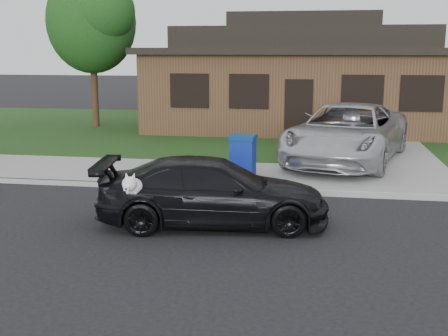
# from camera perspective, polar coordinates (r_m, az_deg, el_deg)

# --- Properties ---
(ground) EXTENTS (120.00, 120.00, 0.00)m
(ground) POSITION_cam_1_polar(r_m,az_deg,el_deg) (10.91, -16.31, -6.32)
(ground) COLOR black
(ground) RESTS_ON ground
(sidewalk) EXTENTS (60.00, 3.00, 0.12)m
(sidewalk) POSITION_cam_1_polar(r_m,az_deg,el_deg) (15.38, -8.36, -0.42)
(sidewalk) COLOR gray
(sidewalk) RESTS_ON ground
(curb) EXTENTS (60.00, 0.12, 0.12)m
(curb) POSITION_cam_1_polar(r_m,az_deg,el_deg) (14.00, -10.21, -1.73)
(curb) COLOR gray
(curb) RESTS_ON ground
(lawn) EXTENTS (60.00, 13.00, 0.13)m
(lawn) POSITION_cam_1_polar(r_m,az_deg,el_deg) (23.01, -2.36, 3.83)
(lawn) COLOR #193814
(lawn) RESTS_ON ground
(driveway) EXTENTS (4.50, 13.00, 0.14)m
(driveway) POSITION_cam_1_polar(r_m,az_deg,el_deg) (19.63, 13.24, 2.11)
(driveway) COLOR gray
(driveway) RESTS_ON ground
(sedan) EXTENTS (4.64, 2.46, 1.29)m
(sedan) POSITION_cam_1_polar(r_m,az_deg,el_deg) (10.80, -1.18, -2.44)
(sedan) COLOR black
(sedan) RESTS_ON ground
(minivan) EXTENTS (4.24, 6.48, 1.66)m
(minivan) POSITION_cam_1_polar(r_m,az_deg,el_deg) (16.56, 12.38, 3.51)
(minivan) COLOR #B6B8BE
(minivan) RESTS_ON driveway
(recycling_bin) EXTENTS (0.69, 0.72, 1.07)m
(recycling_bin) POSITION_cam_1_polar(r_m,az_deg,el_deg) (14.40, 1.94, 1.29)
(recycling_bin) COLOR navy
(recycling_bin) RESTS_ON sidewalk
(house) EXTENTS (12.60, 8.60, 4.65)m
(house) POSITION_cam_1_polar(r_m,az_deg,el_deg) (24.34, 7.95, 9.07)
(house) COLOR #422B1C
(house) RESTS_ON ground
(tree_0) EXTENTS (3.78, 3.60, 6.34)m
(tree_0) POSITION_cam_1_polar(r_m,az_deg,el_deg) (23.94, -13.07, 14.45)
(tree_0) COLOR #332114
(tree_0) RESTS_ON ground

